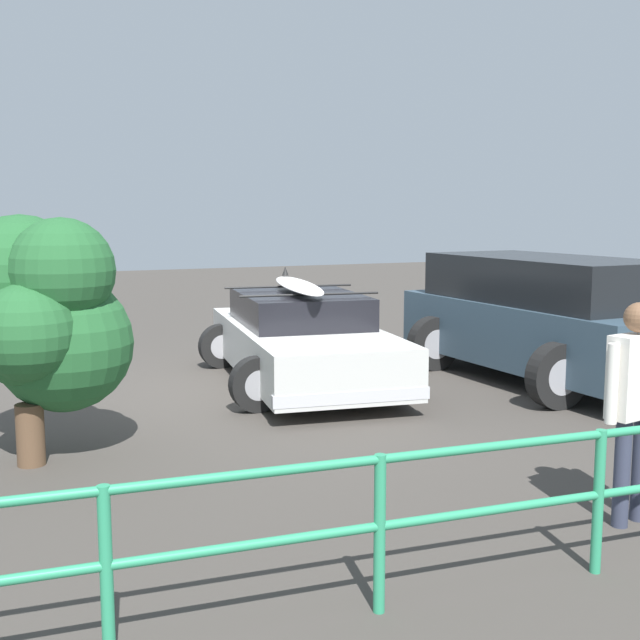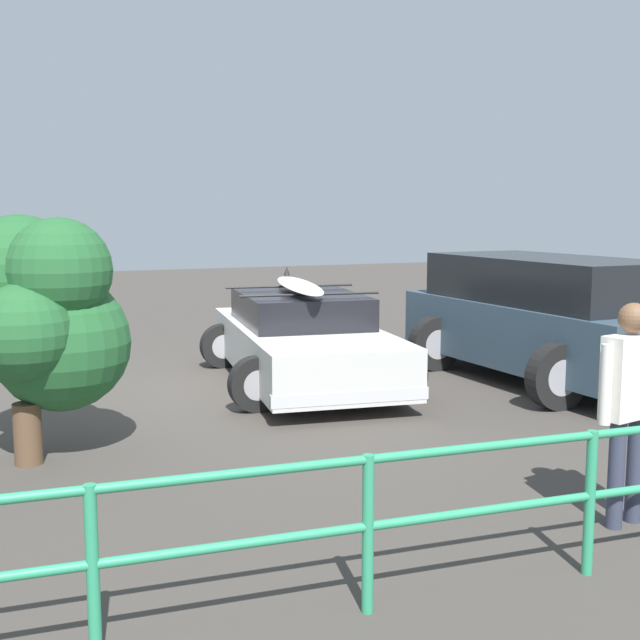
# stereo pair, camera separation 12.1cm
# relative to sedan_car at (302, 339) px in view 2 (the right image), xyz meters

# --- Properties ---
(ground_plane) EXTENTS (44.00, 44.00, 0.02)m
(ground_plane) POSITION_rel_sedan_car_xyz_m (0.58, 0.18, -0.61)
(ground_plane) COLOR #423D38
(ground_plane) RESTS_ON ground
(sedan_car) EXTENTS (2.84, 4.69, 1.51)m
(sedan_car) POSITION_rel_sedan_car_xyz_m (0.00, 0.00, 0.00)
(sedan_car) COLOR silver
(sedan_car) RESTS_ON ground
(suv_car) EXTENTS (2.76, 4.60, 1.73)m
(suv_car) POSITION_rel_sedan_car_xyz_m (-3.11, 1.22, 0.30)
(suv_car) COLOR #334756
(suv_car) RESTS_ON ground
(person_bystander) EXTENTS (0.65, 0.28, 1.69)m
(person_bystander) POSITION_rel_sedan_car_xyz_m (-0.37, 5.65, 0.41)
(person_bystander) COLOR #33384C
(person_bystander) RESTS_ON ground
(bush_near_left) EXTENTS (1.59, 1.66, 2.32)m
(bush_near_left) POSITION_rel_sedan_car_xyz_m (3.50, 2.16, 0.78)
(bush_near_left) COLOR brown
(bush_near_left) RESTS_ON ground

